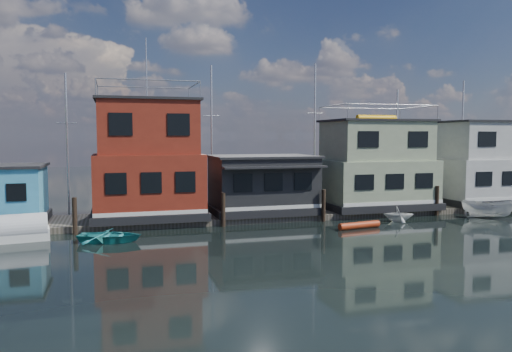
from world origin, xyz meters
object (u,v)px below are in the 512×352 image
object	(u,v)px
houseboat_dark	(263,184)
houseboat_white	(485,164)
motorboat	(488,209)
tarp_runabout	(10,231)
dinghy_teal	(110,236)
dinghy_white	(399,214)
houseboat_red	(148,162)
red_kayak	(359,225)
houseboat_green	(375,166)

from	to	relation	value
houseboat_dark	houseboat_white	world-z (taller)	houseboat_white
motorboat	tarp_runabout	xyz separation A→B (m)	(-31.12, 0.77, -0.09)
dinghy_teal	dinghy_white	bearing A→B (deg)	-69.89
houseboat_red	red_kayak	distance (m)	14.43
houseboat_dark	red_kayak	size ratio (longest dim) A/B	2.49
houseboat_white	motorboat	bearing A→B (deg)	-127.60
houseboat_green	tarp_runabout	bearing A→B (deg)	-170.87
houseboat_red	dinghy_white	world-z (taller)	houseboat_red
houseboat_dark	dinghy_white	size ratio (longest dim) A/B	3.63
houseboat_green	tarp_runabout	size ratio (longest dim) A/B	2.02
houseboat_dark	red_kayak	xyz separation A→B (m)	(4.61, -5.83, -2.20)
houseboat_red	dinghy_teal	bearing A→B (deg)	-113.57
houseboat_green	dinghy_white	bearing A→B (deg)	-97.65
motorboat	red_kayak	xyz separation A→B (m)	(-10.73, -1.09, -0.47)
dinghy_white	dinghy_teal	world-z (taller)	dinghy_white
houseboat_green	dinghy_teal	xyz separation A→B (m)	(-19.50, -5.72, -3.20)
red_kayak	dinghy_teal	bearing A→B (deg)	169.53
houseboat_red	red_kayak	size ratio (longest dim) A/B	3.99
tarp_runabout	red_kayak	distance (m)	20.48
houseboat_green	houseboat_white	xyz separation A→B (m)	(10.00, -0.00, -0.01)
houseboat_red	houseboat_green	xyz separation A→B (m)	(17.00, 0.00, -0.55)
houseboat_dark	dinghy_white	distance (m)	9.61
motorboat	dinghy_teal	bearing A→B (deg)	126.69
houseboat_green	red_kayak	size ratio (longest dim) A/B	2.82
houseboat_red	houseboat_dark	xyz separation A→B (m)	(8.00, -0.02, -1.69)
houseboat_red	tarp_runabout	bearing A→B (deg)	-152.90
red_kayak	dinghy_teal	xyz separation A→B (m)	(-15.10, 0.13, 0.14)
houseboat_white	houseboat_red	bearing A→B (deg)	-180.00
houseboat_dark	motorboat	bearing A→B (deg)	-17.17
houseboat_white	dinghy_white	distance (m)	11.77
tarp_runabout	dinghy_teal	xyz separation A→B (m)	(5.29, -1.74, -0.25)
motorboat	dinghy_teal	world-z (taller)	motorboat
houseboat_green	houseboat_white	world-z (taller)	houseboat_green
houseboat_green	motorboat	bearing A→B (deg)	-36.91
houseboat_green	dinghy_white	xyz separation A→B (m)	(-0.57, -4.22, -3.01)
houseboat_green	tarp_runabout	xyz separation A→B (m)	(-24.79, -3.99, -2.95)
houseboat_green	motorboat	size ratio (longest dim) A/B	2.35
houseboat_dark	motorboat	size ratio (longest dim) A/B	2.07
houseboat_white	houseboat_green	bearing A→B (deg)	180.00
houseboat_red	tarp_runabout	xyz separation A→B (m)	(-7.79, -3.99, -3.50)
tarp_runabout	dinghy_teal	distance (m)	5.57
houseboat_white	tarp_runabout	world-z (taller)	houseboat_white
houseboat_green	tarp_runabout	distance (m)	25.28
houseboat_green	dinghy_teal	bearing A→B (deg)	-163.64
tarp_runabout	houseboat_dark	bearing A→B (deg)	5.32
houseboat_green	dinghy_white	world-z (taller)	houseboat_green
tarp_runabout	dinghy_teal	bearing A→B (deg)	-26.98
houseboat_green	dinghy_teal	world-z (taller)	houseboat_green
houseboat_red	houseboat_white	distance (m)	27.01
red_kayak	dinghy_teal	world-z (taller)	dinghy_teal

